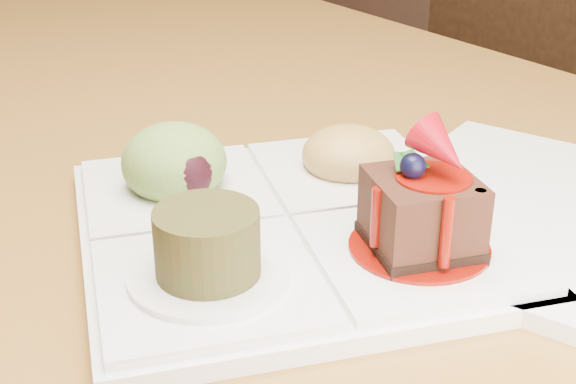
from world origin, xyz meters
TOP-DOWN VIEW (x-y plane):
  - dining_table at (0.00, 0.00)m, footprint 1.00×1.80m
  - chair_right at (0.70, 0.19)m, footprint 0.47×0.47m
  - sampler_plate at (0.03, -0.20)m, footprint 0.35×0.35m
  - second_plate at (0.19, -0.30)m, footprint 0.34×0.34m

SIDE VIEW (x-z plane):
  - chair_right at x=0.70m, z-range 0.06..1.03m
  - dining_table at x=0.00m, z-range 0.31..1.06m
  - second_plate at x=0.19m, z-range 0.75..0.76m
  - sampler_plate at x=0.03m, z-range 0.72..0.82m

